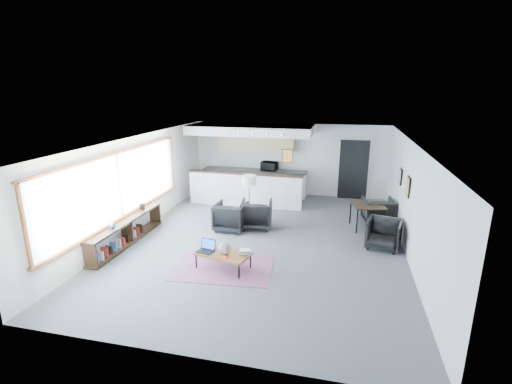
% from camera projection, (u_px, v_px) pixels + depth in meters
% --- Properties ---
extents(room, '(7.02, 9.02, 2.62)m').
position_uv_depth(room, '(263.00, 192.00, 9.32)').
color(room, '#4B4B4D').
rests_on(room, ground).
extents(window, '(0.10, 5.95, 1.66)m').
position_uv_depth(window, '(119.00, 187.00, 9.20)').
color(window, '#8CBFFF').
rests_on(window, room).
extents(console, '(0.35, 3.00, 0.80)m').
position_uv_depth(console, '(126.00, 232.00, 9.33)').
color(console, black).
rests_on(console, floor).
extents(kitchenette, '(4.20, 1.96, 2.60)m').
position_uv_depth(kitchenette, '(252.00, 160.00, 13.03)').
color(kitchenette, white).
rests_on(kitchenette, floor).
extents(doorway, '(1.10, 0.12, 2.15)m').
position_uv_depth(doorway, '(353.00, 169.00, 13.02)').
color(doorway, black).
rests_on(doorway, room).
extents(track_light, '(1.60, 0.07, 0.15)m').
position_uv_depth(track_light, '(259.00, 132.00, 11.17)').
color(track_light, silver).
rests_on(track_light, room).
extents(wall_art_lower, '(0.03, 0.38, 0.48)m').
position_uv_depth(wall_art_lower, '(408.00, 187.00, 8.86)').
color(wall_art_lower, black).
rests_on(wall_art_lower, room).
extents(wall_art_upper, '(0.03, 0.34, 0.44)m').
position_uv_depth(wall_art_upper, '(400.00, 176.00, 10.09)').
color(wall_art_upper, black).
rests_on(wall_art_upper, room).
extents(kilim_rug, '(2.22, 1.61, 0.01)m').
position_uv_depth(kilim_rug, '(224.00, 268.00, 8.16)').
color(kilim_rug, '#673750').
rests_on(kilim_rug, floor).
extents(coffee_table, '(1.26, 0.86, 0.38)m').
position_uv_depth(coffee_table, '(223.00, 254.00, 8.07)').
color(coffee_table, brown).
rests_on(coffee_table, floor).
extents(laptop, '(0.41, 0.36, 0.25)m').
position_uv_depth(laptop, '(207.00, 248.00, 8.13)').
color(laptop, black).
rests_on(laptop, coffee_table).
extents(ceramic_pot, '(0.27, 0.27, 0.27)m').
position_uv_depth(ceramic_pot, '(225.00, 248.00, 7.96)').
color(ceramic_pot, gray).
rests_on(ceramic_pot, coffee_table).
extents(book_stack, '(0.31, 0.27, 0.08)m').
position_uv_depth(book_stack, '(245.00, 251.00, 8.04)').
color(book_stack, silver).
rests_on(book_stack, coffee_table).
extents(coaster, '(0.11, 0.11, 0.01)m').
position_uv_depth(coaster, '(224.00, 257.00, 7.85)').
color(coaster, '#E5590C').
rests_on(coaster, coffee_table).
extents(armchair_left, '(0.84, 0.79, 0.85)m').
position_uv_depth(armchair_left, '(231.00, 215.00, 10.28)').
color(armchair_left, black).
rests_on(armchair_left, floor).
extents(armchair_right, '(0.94, 0.90, 0.87)m').
position_uv_depth(armchair_right, '(256.00, 213.00, 10.44)').
color(armchair_right, black).
rests_on(armchair_right, floor).
extents(floor_lamp, '(0.53, 0.53, 1.43)m').
position_uv_depth(floor_lamp, '(249.00, 182.00, 10.58)').
color(floor_lamp, black).
rests_on(floor_lamp, floor).
extents(dining_table, '(1.00, 1.00, 0.70)m').
position_uv_depth(dining_table, '(368.00, 207.00, 10.32)').
color(dining_table, black).
rests_on(dining_table, floor).
extents(dining_chair_near, '(0.79, 0.76, 0.69)m').
position_uv_depth(dining_chair_near, '(384.00, 235.00, 9.12)').
color(dining_chair_near, black).
rests_on(dining_chair_near, floor).
extents(dining_chair_far, '(0.81, 0.77, 0.73)m').
position_uv_depth(dining_chair_far, '(378.00, 212.00, 10.71)').
color(dining_chair_far, black).
rests_on(dining_chair_far, floor).
extents(microwave, '(0.61, 0.40, 0.39)m').
position_uv_depth(microwave, '(269.00, 165.00, 13.40)').
color(microwave, black).
rests_on(microwave, kitchenette).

